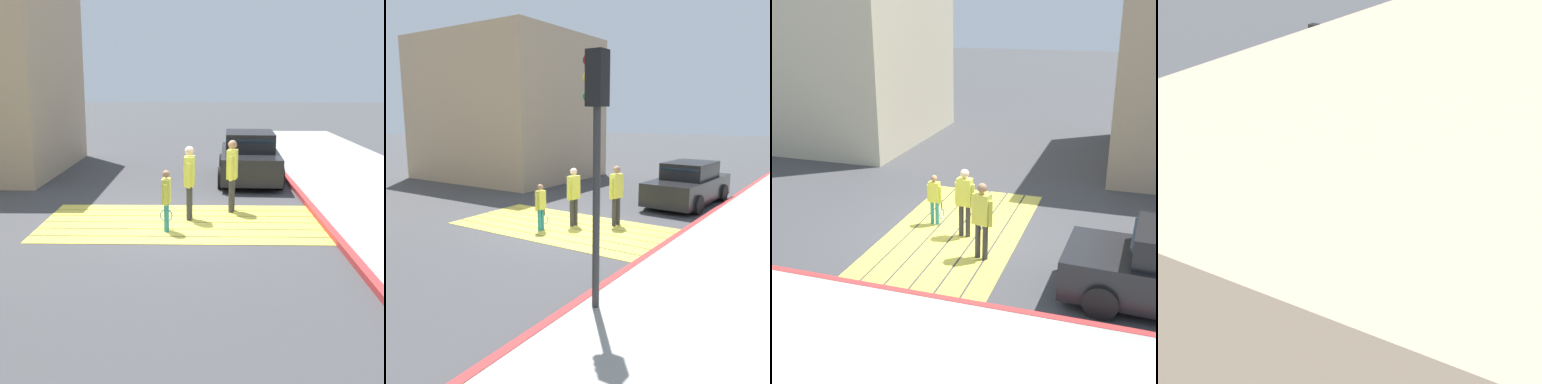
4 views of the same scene
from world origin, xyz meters
The scene contains 10 objects.
ground_plane centered at (0.00, 0.00, 0.00)m, with size 120.00×120.00×0.00m, color #424244.
crosswalk_stripes centered at (0.00, 0.00, 0.01)m, with size 6.40×3.25×0.01m.
sidewalk_west centered at (-5.60, 0.00, 0.06)m, with size 4.80×40.00×0.12m, color #9E9B93.
curb_painted centered at (-3.25, 0.00, 0.07)m, with size 0.16×40.00×0.13m, color #BC3333.
building_far_south centered at (8.50, -6.89, 3.58)m, with size 8.00×7.04×7.17m.
car_parked_near_curb centered at (-2.00, -5.15, 0.73)m, with size 2.14×4.38×1.57m.
traffic_light_corner centered at (-3.58, 4.12, 3.04)m, with size 0.39×0.28×4.24m.
pedestrian_adult_lead centered at (-1.21, -1.02, 1.05)m, with size 0.30×0.52×1.81m.
pedestrian_adult_trailing centered at (-0.18, -0.28, 1.02)m, with size 0.26×0.51×1.75m.
pedestrian_child_with_racket centered at (0.30, 0.69, 0.77)m, with size 0.28×0.41×1.36m.
Camera 2 is at (-6.91, 9.64, 3.27)m, focal length 38.59 mm.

